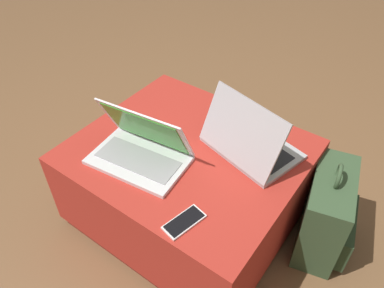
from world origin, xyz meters
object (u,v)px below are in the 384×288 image
(laptop_far, at_px, (249,142))
(cell_phone, at_px, (184,222))
(laptop_near, at_px, (141,149))
(backpack, at_px, (327,214))

(laptop_far, distance_m, cell_phone, 0.43)
(laptop_near, height_order, backpack, laptop_near)
(cell_phone, bearing_deg, laptop_far, 102.63)
(laptop_near, height_order, laptop_far, laptop_far)
(backpack, bearing_deg, laptop_far, 91.07)
(laptop_near, distance_m, cell_phone, 0.36)
(backpack, bearing_deg, laptop_near, 105.15)
(laptop_far, xyz_separation_m, backpack, (0.35, 0.09, -0.28))
(laptop_near, relative_size, laptop_far, 0.97)
(laptop_near, height_order, cell_phone, laptop_near)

